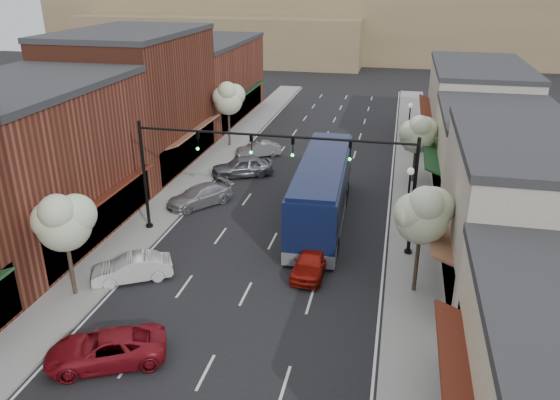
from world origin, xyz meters
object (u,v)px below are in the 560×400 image
Objects in this scene: lamp_post_far at (409,119)px; red_hatchback at (312,261)px; tree_right_near at (423,213)px; parked_car_c at (200,196)px; signal_mast_left at (180,162)px; tree_left_far at (228,98)px; parked_car_e at (258,149)px; tree_left_near at (63,220)px; coach_bus at (322,190)px; tree_right_far at (418,133)px; parked_car_a at (106,349)px; lamp_post_near at (409,190)px; parked_car_d at (242,166)px; signal_mast_right at (371,176)px; parked_car_b at (132,268)px.

lamp_post_far is 23.77m from red_hatchback.
tree_right_near is 17.18m from parked_car_c.
signal_mast_left reaches higher than parked_car_c.
red_hatchback is 11.76m from parked_car_c.
parked_car_e is (3.30, -2.18, -3.97)m from tree_left_far.
signal_mast_left is 1.44× the size of tree_left_near.
coach_bus is 3.25× the size of red_hatchback.
tree_left_far is at bearing 127.04° from tree_right_near.
tree_right_far is 16.37m from red_hatchback.
parked_car_a is (-12.00, -32.28, -2.32)m from lamp_post_far.
lamp_post_near is at bearing 53.64° from red_hatchback.
red_hatchback is 1.08× the size of parked_car_e.
parked_car_d is (3.31, 18.63, -3.40)m from tree_left_near.
lamp_post_near is 1.06× the size of red_hatchback.
signal_mast_right is 15.42m from parked_car_d.
coach_bus is at bearing -125.47° from tree_right_far.
signal_mast_left is at bearing -44.05° from parked_car_c.
parked_car_e is (-7.38, 12.13, -1.49)m from coach_bus.
lamp_post_far is at bearing 83.78° from signal_mast_right.
red_hatchback is (11.17, -21.10, -3.89)m from tree_left_far.
coach_bus reaches higher than parked_car_a.
tree_right_near is 16.01m from tree_right_far.
red_hatchback is at bearing -20.24° from signal_mast_left.
signal_mast_left is at bearing 163.81° from tree_right_near.
coach_bus is 3.27× the size of parked_car_b.
signal_mast_right is 3.69m from lamp_post_near.
signal_mast_right is 1.38× the size of tree_right_near.
coach_bus is at bearing 98.56° from red_hatchback.
signal_mast_right is at bearing 53.83° from red_hatchback.
tree_left_near reaches higher than lamp_post_far.
parked_car_d is (-7.86, 13.73, 0.11)m from red_hatchback.
tree_left_near is at bearing -134.57° from coach_bus.
parked_car_c is (0.00, 10.21, 0.01)m from parked_car_b.
tree_left_far is 1.58× the size of parked_car_e.
tree_right_near is 27.56m from tree_left_far.
tree_right_far is 1.40× the size of parked_car_e.
tree_left_near is (-16.60, -4.00, -0.23)m from tree_right_near.
tree_right_far is 10.36m from coach_bus.
lamp_post_near is 16.51m from parked_car_b.
signal_mast_right is 1.67× the size of parked_car_a.
tree_left_far is at bearing 176.63° from parked_car_d.
parked_car_a is (-12.55, -24.22, -3.31)m from tree_right_far.
parked_car_b is 10.21m from parked_car_c.
coach_bus is at bearing -53.24° from tree_left_far.
coach_bus is at bearing 127.54° from tree_right_near.
lamp_post_far is 1.15× the size of parked_car_e.
tree_right_far is 1.13× the size of parked_car_c.
parked_car_d is at bearing 146.19° from parked_car_b.
signal_mast_left is 11.26m from parked_car_d.
parked_car_e is at bearing 123.86° from tree_right_near.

